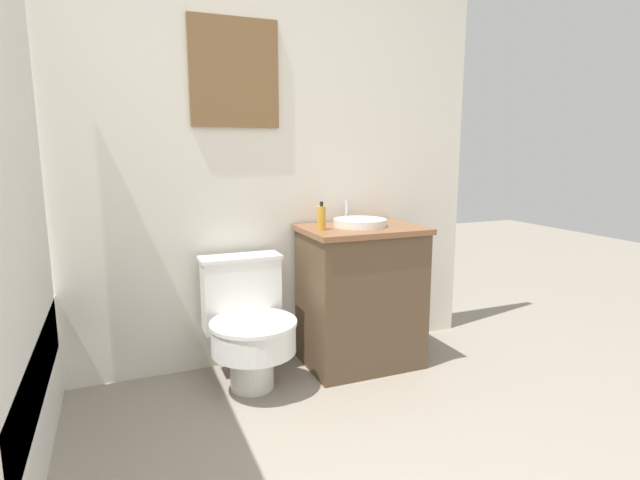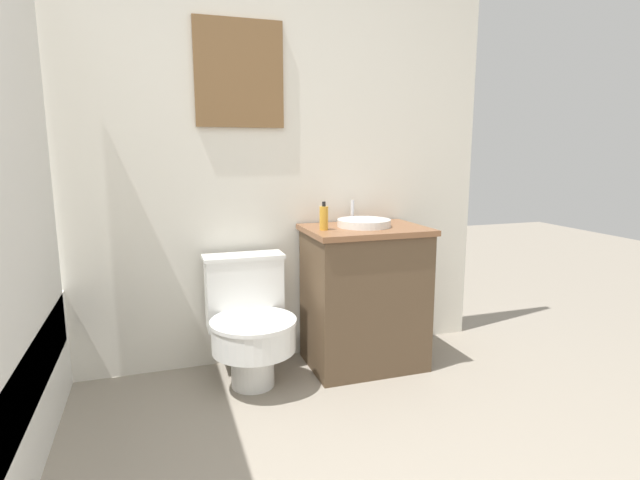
# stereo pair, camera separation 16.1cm
# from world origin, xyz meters

# --- Properties ---
(wall_back) EXTENTS (3.49, 0.07, 2.50)m
(wall_back) POSITION_xyz_m (0.00, 1.99, 1.26)
(wall_back) COLOR silver
(wall_back) RESTS_ON ground_plane
(toilet) EXTENTS (0.43, 0.55, 0.66)m
(toilet) POSITION_xyz_m (0.26, 1.69, 0.33)
(toilet) COLOR white
(toilet) RESTS_ON ground_plane
(vanity) EXTENTS (0.65, 0.48, 0.79)m
(vanity) POSITION_xyz_m (0.91, 1.71, 0.40)
(vanity) COLOR brown
(vanity) RESTS_ON ground_plane
(sink) EXTENTS (0.29, 0.33, 0.13)m
(sink) POSITION_xyz_m (0.91, 1.73, 0.81)
(sink) COLOR white
(sink) RESTS_ON vanity
(soap_bottle) EXTENTS (0.05, 0.05, 0.15)m
(soap_bottle) POSITION_xyz_m (0.66, 1.68, 0.86)
(soap_bottle) COLOR gold
(soap_bottle) RESTS_ON vanity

